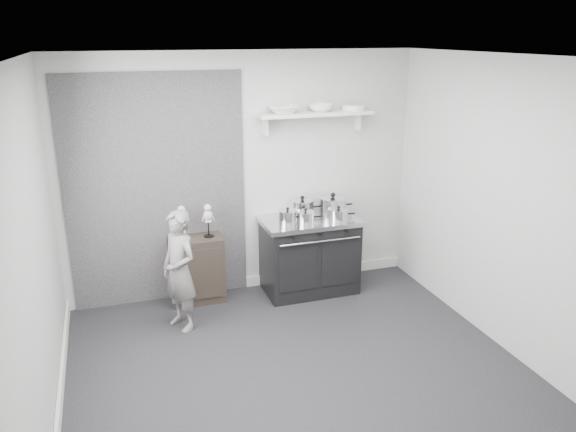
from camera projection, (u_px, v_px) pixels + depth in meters
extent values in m
plane|color=black|center=(296.00, 368.00, 5.05)|extent=(4.00, 4.00, 0.00)
cube|color=#BCBDBA|center=(243.00, 176.00, 6.25)|extent=(4.00, 0.02, 2.70)
cube|color=#BCBDBA|center=(406.00, 331.00, 3.01)|extent=(4.00, 0.02, 2.70)
cube|color=#BCBDBA|center=(34.00, 255.00, 4.03)|extent=(0.02, 3.60, 2.70)
cube|color=#BCBDBA|center=(499.00, 204.00, 5.23)|extent=(0.02, 3.60, 2.70)
cube|color=silver|center=(297.00, 56.00, 4.21)|extent=(4.00, 3.60, 0.02)
cube|color=black|center=(157.00, 192.00, 5.99)|extent=(1.90, 0.02, 2.50)
cube|color=silver|center=(325.00, 271.00, 6.94)|extent=(2.00, 0.03, 0.12)
cube|color=silver|center=(59.00, 406.00, 4.44)|extent=(0.03, 3.60, 0.12)
cube|color=silver|center=(315.00, 114.00, 6.16)|extent=(1.30, 0.26, 0.04)
cube|color=silver|center=(266.00, 126.00, 6.10)|extent=(0.03, 0.12, 0.20)
cube|color=silver|center=(358.00, 121.00, 6.43)|extent=(0.03, 0.12, 0.20)
cube|color=black|center=(309.00, 257.00, 6.46)|extent=(1.03, 0.62, 0.83)
cube|color=silver|center=(310.00, 220.00, 6.32)|extent=(1.10, 0.66, 0.05)
cube|color=black|center=(298.00, 268.00, 6.10)|extent=(0.43, 0.02, 0.54)
cube|color=black|center=(340.00, 262.00, 6.25)|extent=(0.43, 0.02, 0.54)
cylinder|color=silver|center=(321.00, 241.00, 6.05)|extent=(0.93, 0.02, 0.02)
cylinder|color=black|center=(293.00, 237.00, 5.95)|extent=(0.04, 0.03, 0.04)
cylinder|color=black|center=(320.00, 234.00, 6.04)|extent=(0.04, 0.03, 0.04)
cylinder|color=black|center=(347.00, 231.00, 6.13)|extent=(0.04, 0.03, 0.04)
cube|color=black|center=(197.00, 270.00, 6.21)|extent=(0.57, 0.33, 0.75)
imported|color=slate|center=(180.00, 271.00, 5.56)|extent=(0.48, 0.54, 1.24)
cylinder|color=silver|center=(288.00, 218.00, 6.09)|extent=(0.19, 0.19, 0.15)
cylinder|color=silver|center=(288.00, 211.00, 6.07)|extent=(0.20, 0.20, 0.02)
sphere|color=black|center=(288.00, 209.00, 6.06)|extent=(0.04, 0.04, 0.04)
cylinder|color=black|center=(299.00, 217.00, 6.14)|extent=(0.10, 0.02, 0.02)
cylinder|color=silver|center=(302.00, 208.00, 6.40)|extent=(0.27, 0.27, 0.17)
cylinder|color=silver|center=(302.00, 200.00, 6.38)|extent=(0.27, 0.27, 0.02)
sphere|color=black|center=(302.00, 198.00, 6.37)|extent=(0.05, 0.05, 0.05)
cylinder|color=black|center=(316.00, 207.00, 6.46)|extent=(0.10, 0.02, 0.02)
cylinder|color=silver|center=(333.00, 206.00, 6.47)|extent=(0.31, 0.31, 0.17)
cylinder|color=silver|center=(333.00, 198.00, 6.44)|extent=(0.32, 0.32, 0.02)
sphere|color=black|center=(333.00, 195.00, 6.43)|extent=(0.06, 0.06, 0.06)
cylinder|color=black|center=(348.00, 204.00, 6.53)|extent=(0.10, 0.02, 0.02)
cylinder|color=silver|center=(338.00, 215.00, 6.24)|extent=(0.22, 0.22, 0.11)
cylinder|color=silver|center=(338.00, 209.00, 6.22)|extent=(0.22, 0.22, 0.02)
sphere|color=black|center=(339.00, 207.00, 6.21)|extent=(0.04, 0.04, 0.04)
cylinder|color=black|center=(351.00, 214.00, 6.29)|extent=(0.10, 0.02, 0.02)
cylinder|color=silver|center=(305.00, 218.00, 6.14)|extent=(0.19, 0.19, 0.12)
cylinder|color=silver|center=(306.00, 212.00, 6.11)|extent=(0.20, 0.20, 0.02)
sphere|color=black|center=(306.00, 210.00, 6.11)|extent=(0.03, 0.03, 0.03)
cylinder|color=black|center=(317.00, 217.00, 6.18)|extent=(0.10, 0.02, 0.02)
imported|color=white|center=(283.00, 109.00, 6.03)|extent=(0.34, 0.34, 0.08)
imported|color=white|center=(321.00, 108.00, 6.16)|extent=(0.27, 0.27, 0.08)
cylinder|color=white|center=(353.00, 107.00, 6.28)|extent=(0.25, 0.25, 0.06)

